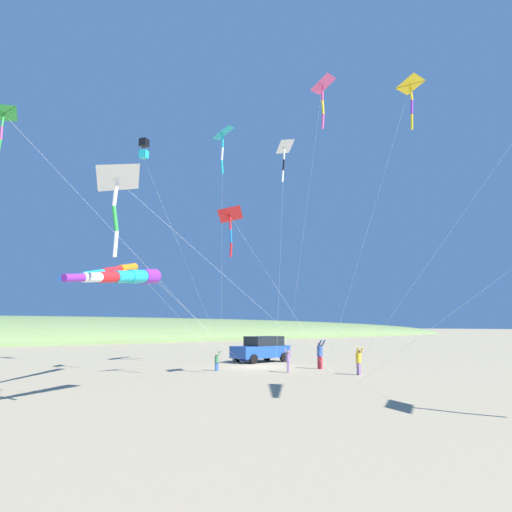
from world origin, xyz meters
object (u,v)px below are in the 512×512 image
kite_windsock_striped_overhead (113,270)px  kite_delta_purple_drifting (321,85)px  kite_delta_orange_high_right (6,116)px  parked_car (262,349)px  person_child_green_jacket (359,360)px  cooler_box (241,358)px  kite_windsock_yellow_midlevel (128,277)px  person_child_grey_jacket (288,359)px  kite_box_magenta_far_left (144,149)px  kite_delta_green_low_center (229,215)px  kite_delta_white_trailing (222,134)px  person_bystander_far (217,360)px  kite_delta_small_distant (284,147)px  kite_delta_checkered_midright (410,85)px  kite_delta_rainbow_low_near (116,179)px  person_adult_flyer (320,353)px

kite_windsock_striped_overhead → kite_delta_purple_drifting: bearing=-110.1°
kite_delta_purple_drifting → kite_delta_orange_high_right: bearing=95.2°
kite_delta_purple_drifting → parked_car: bearing=-13.1°
parked_car → person_child_green_jacket: parked_car is taller
cooler_box → kite_windsock_yellow_midlevel: kite_windsock_yellow_midlevel is taller
person_child_green_jacket → kite_delta_orange_high_right: kite_delta_orange_high_right is taller
person_child_grey_jacket → kite_box_magenta_far_left: kite_box_magenta_far_left is taller
kite_box_magenta_far_left → kite_windsock_striped_overhead: (-5.78, 4.46, -9.17)m
kite_delta_green_low_center → kite_windsock_striped_overhead: bearing=50.0°
kite_delta_purple_drifting → kite_delta_white_trailing: kite_delta_purple_drifting is taller
person_child_grey_jacket → kite_delta_green_low_center: bearing=97.2°
cooler_box → kite_delta_orange_high_right: size_ratio=0.04×
person_bystander_far → kite_delta_small_distant: bearing=-96.7°
kite_delta_checkered_midright → kite_windsock_striped_overhead: 16.99m
parked_car → kite_delta_rainbow_low_near: 22.17m
kite_windsock_striped_overhead → kite_delta_rainbow_low_near: bearing=155.6°
kite_delta_green_low_center → kite_delta_checkered_midright: (-8.08, -4.35, 5.47)m
kite_windsock_striped_overhead → kite_delta_small_distant: bearing=-91.7°
person_adult_flyer → kite_box_magenta_far_left: size_ratio=0.12×
cooler_box → person_bystander_far: bearing=131.1°
kite_delta_rainbow_low_near → person_child_grey_jacket: bearing=-67.2°
person_adult_flyer → person_child_grey_jacket: size_ratio=1.32×
person_bystander_far → kite_windsock_striped_overhead: (-0.25, 6.76, 4.81)m
cooler_box → kite_box_magenta_far_left: (-0.08, 8.73, 14.39)m
kite_delta_checkered_midright → kite_delta_rainbow_low_near: size_ratio=0.92×
cooler_box → kite_delta_purple_drifting: 20.24m
kite_delta_rainbow_low_near → kite_windsock_striped_overhead: bearing=-24.4°
kite_delta_orange_high_right → kite_delta_rainbow_low_near: 4.62m
parked_car → kite_delta_orange_high_right: kite_delta_orange_high_right is taller
person_child_grey_jacket → kite_delta_checkered_midright: (-8.68, 0.41, 13.04)m
person_adult_flyer → kite_delta_small_distant: size_ratio=0.12×
cooler_box → kite_delta_orange_high_right: bearing=120.5°
person_child_green_jacket → kite_box_magenta_far_left: (12.41, 6.76, 13.78)m
kite_delta_green_low_center → kite_delta_purple_drifting: bearing=-93.5°
person_bystander_far → kite_delta_checkered_midright: kite_delta_checkered_midright is taller
kite_delta_green_low_center → kite_delta_rainbow_low_near: 9.85m
person_bystander_far → kite_delta_small_distant: size_ratio=0.07×
kite_delta_checkered_midright → kite_delta_white_trailing: kite_delta_checkered_midright is taller
person_adult_flyer → kite_box_magenta_far_left: 17.95m
person_child_grey_jacket → kite_delta_checkered_midright: kite_delta_checkered_midright is taller
kite_delta_purple_drifting → person_child_grey_jacket: bearing=64.7°
parked_car → kite_delta_orange_high_right: 23.81m
kite_delta_white_trailing → kite_delta_rainbow_low_near: bearing=123.5°
parked_car → kite_delta_checkered_midright: size_ratio=0.31×
person_bystander_far → kite_delta_orange_high_right: kite_delta_orange_high_right is taller
person_child_grey_jacket → kite_delta_small_distant: bearing=-41.9°
person_bystander_far → kite_delta_small_distant: kite_delta_small_distant is taller
person_child_green_jacket → kite_delta_white_trailing: bearing=63.5°
cooler_box → kite_windsock_striped_overhead: size_ratio=0.04×
person_bystander_far → parked_car: bearing=-62.5°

